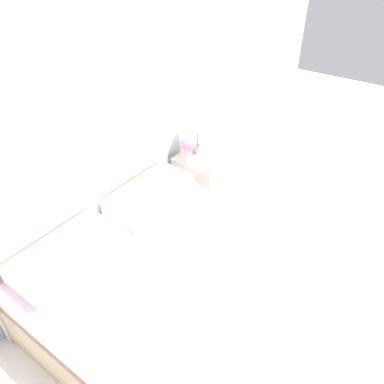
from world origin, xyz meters
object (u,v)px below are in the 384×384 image
(table_lamp, at_px, (198,122))
(teacup, at_px, (209,154))
(flower_vase, at_px, (189,146))
(nightstand, at_px, (203,183))
(bed, at_px, (185,293))

(table_lamp, bearing_deg, teacup, -99.28)
(table_lamp, height_order, flower_vase, table_lamp)
(nightstand, height_order, flower_vase, flower_vase)
(table_lamp, height_order, teacup, table_lamp)
(bed, relative_size, flower_vase, 7.67)
(bed, xyz_separation_m, table_lamp, (1.22, 0.77, 0.61))
(nightstand, bearing_deg, teacup, -65.31)
(nightstand, bearing_deg, bed, -150.54)
(bed, bearing_deg, flower_vase, 35.32)
(nightstand, bearing_deg, table_lamp, 66.75)
(nightstand, relative_size, table_lamp, 1.48)
(nightstand, xyz_separation_m, flower_vase, (-0.15, 0.06, 0.47))
(table_lamp, distance_m, flower_vase, 0.24)
(nightstand, xyz_separation_m, table_lamp, (0.04, 0.10, 0.61))
(teacup, bearing_deg, table_lamp, 80.72)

